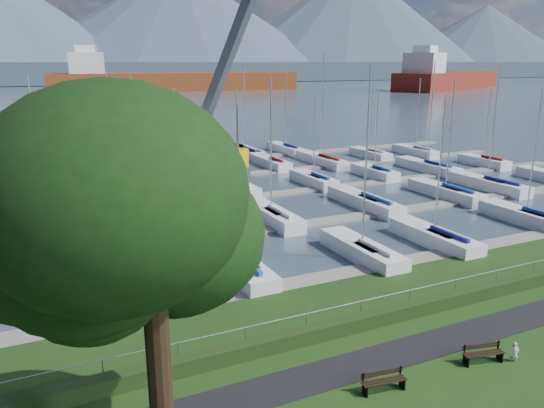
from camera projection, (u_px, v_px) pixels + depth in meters
path at (418, 348)px, 23.50m from camera, size 160.00×2.00×0.04m
water at (48, 89)px, 252.72m from camera, size 800.00×540.00×0.20m
hedge at (382, 317)px, 25.68m from camera, size 80.00×0.70×0.70m
fence at (378, 297)px, 25.81m from camera, size 80.00×0.04×0.04m
foothill at (39, 73)px, 312.04m from camera, size 900.00×80.00×12.00m
mountains at (39, 11)px, 369.54m from camera, size 1190.00×360.00×115.00m
docks at (207, 202)px, 48.82m from camera, size 90.00×41.60×0.25m
bench_left at (383, 381)px, 20.38m from camera, size 1.84×0.68×0.85m
bench_right at (483, 353)px, 22.31m from camera, size 1.85×0.81×0.85m
person at (515, 350)px, 22.37m from camera, size 0.44×0.37×1.03m
tree at (117, 234)px, 13.67m from camera, size 8.90×10.15×12.45m
crane at (226, 135)px, 52.18m from camera, size 7.59×12.97×22.35m
cargo_ship_mid at (167, 82)px, 235.21m from camera, size 109.74×27.91×21.50m
cargo_ship_east at (446, 80)px, 250.26m from camera, size 84.19×51.98×21.50m
sailboat_fleet at (169, 139)px, 49.06m from camera, size 75.42×49.44×13.70m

